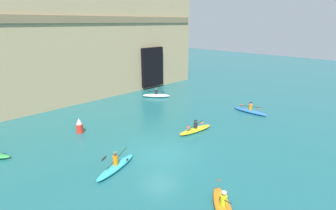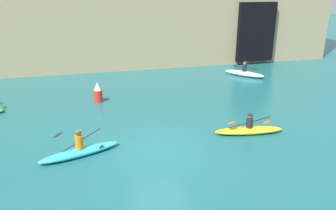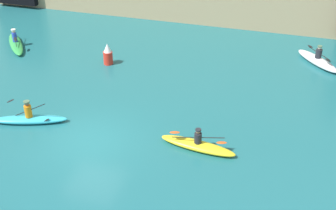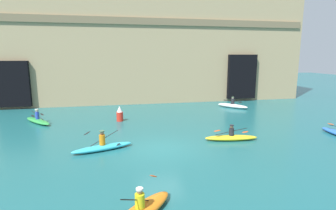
# 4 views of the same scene
# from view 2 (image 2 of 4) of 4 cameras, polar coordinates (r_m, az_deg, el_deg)

# --- Properties ---
(ground_plane) EXTENTS (120.00, 120.00, 0.00)m
(ground_plane) POSITION_cam_2_polar(r_m,az_deg,el_deg) (14.33, -1.73, -8.06)
(ground_plane) COLOR #1E6066
(kayak_cyan) EXTENTS (3.49, 1.70, 1.19)m
(kayak_cyan) POSITION_cam_2_polar(r_m,az_deg,el_deg) (14.38, -15.07, -7.69)
(kayak_cyan) COLOR #33B2C6
(kayak_cyan) RESTS_ON ground
(kayak_white) EXTENTS (2.72, 2.95, 1.14)m
(kayak_white) POSITION_cam_2_polar(r_m,az_deg,el_deg) (26.69, 13.12, 5.44)
(kayak_white) COLOR white
(kayak_white) RESTS_ON ground
(kayak_yellow) EXTENTS (3.42, 1.15, 1.01)m
(kayak_yellow) POSITION_cam_2_polar(r_m,az_deg,el_deg) (16.33, 13.91, -4.20)
(kayak_yellow) COLOR yellow
(kayak_yellow) RESTS_ON ground
(marker_buoy) EXTENTS (0.53, 0.53, 1.26)m
(marker_buoy) POSITION_cam_2_polar(r_m,az_deg,el_deg) (20.48, -12.11, 2.08)
(marker_buoy) COLOR red
(marker_buoy) RESTS_ON ground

